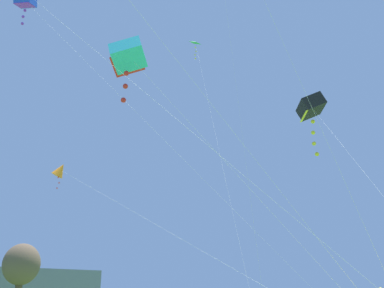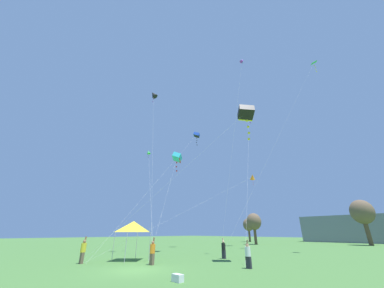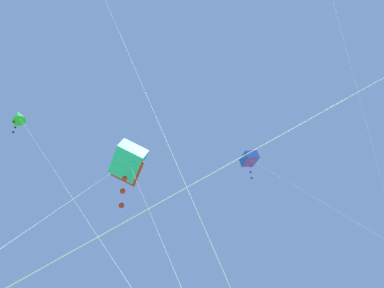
{
  "view_description": "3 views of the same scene",
  "coord_description": "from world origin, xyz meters",
  "px_view_note": "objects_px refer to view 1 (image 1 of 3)",
  "views": [
    {
      "loc": [
        -18.46,
        -2.63,
        3.37
      ],
      "look_at": [
        -4.16,
        11.07,
        10.18
      ],
      "focal_mm": 40.0,
      "sensor_mm": 36.0,
      "label": 1
    },
    {
      "loc": [
        15.05,
        -8.85,
        2.46
      ],
      "look_at": [
        -3.63,
        8.8,
        13.07
      ],
      "focal_mm": 20.0,
      "sensor_mm": 36.0,
      "label": 2
    },
    {
      "loc": [
        -2.06,
        -1.71,
        1.83
      ],
      "look_at": [
        -5.52,
        9.13,
        11.87
      ],
      "focal_mm": 40.0,
      "sensor_mm": 36.0,
      "label": 3
    }
  ],
  "objects_px": {
    "kite_orange_diamond_3": "(60,170)",
    "kite_green_delta_2": "(196,45)",
    "kite_black_box_8": "(311,108)",
    "kite_cyan_box_4": "(128,57)",
    "kite_blue_box_7": "(25,2)"
  },
  "relations": [
    {
      "from": "kite_green_delta_2",
      "to": "kite_blue_box_7",
      "type": "distance_m",
      "value": 16.3
    },
    {
      "from": "kite_green_delta_2",
      "to": "kite_cyan_box_4",
      "type": "height_order",
      "value": "kite_green_delta_2"
    },
    {
      "from": "kite_green_delta_2",
      "to": "kite_black_box_8",
      "type": "height_order",
      "value": "kite_green_delta_2"
    },
    {
      "from": "kite_cyan_box_4",
      "to": "kite_black_box_8",
      "type": "xyz_separation_m",
      "value": [
        13.27,
        -1.48,
        1.38
      ]
    },
    {
      "from": "kite_blue_box_7",
      "to": "kite_black_box_8",
      "type": "xyz_separation_m",
      "value": [
        10.79,
        -19.82,
        -12.5
      ]
    },
    {
      "from": "kite_orange_diamond_3",
      "to": "kite_blue_box_7",
      "type": "relative_size",
      "value": 0.94
    },
    {
      "from": "kite_blue_box_7",
      "to": "kite_orange_diamond_3",
      "type": "bearing_deg",
      "value": -68.23
    },
    {
      "from": "kite_green_delta_2",
      "to": "kite_orange_diamond_3",
      "type": "bearing_deg",
      "value": 177.99
    },
    {
      "from": "kite_black_box_8",
      "to": "kite_green_delta_2",
      "type": "bearing_deg",
      "value": 72.39
    },
    {
      "from": "kite_cyan_box_4",
      "to": "kite_green_delta_2",
      "type": "bearing_deg",
      "value": 35.55
    },
    {
      "from": "kite_cyan_box_4",
      "to": "kite_blue_box_7",
      "type": "height_order",
      "value": "kite_blue_box_7"
    },
    {
      "from": "kite_orange_diamond_3",
      "to": "kite_green_delta_2",
      "type": "bearing_deg",
      "value": -2.01
    },
    {
      "from": "kite_orange_diamond_3",
      "to": "kite_blue_box_7",
      "type": "xyz_separation_m",
      "value": [
        -2.06,
        5.17,
        15.51
      ]
    },
    {
      "from": "kite_green_delta_2",
      "to": "kite_orange_diamond_3",
      "type": "distance_m",
      "value": 20.59
    },
    {
      "from": "kite_green_delta_2",
      "to": "kite_cyan_box_4",
      "type": "distance_m",
      "value": 26.02
    }
  ]
}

